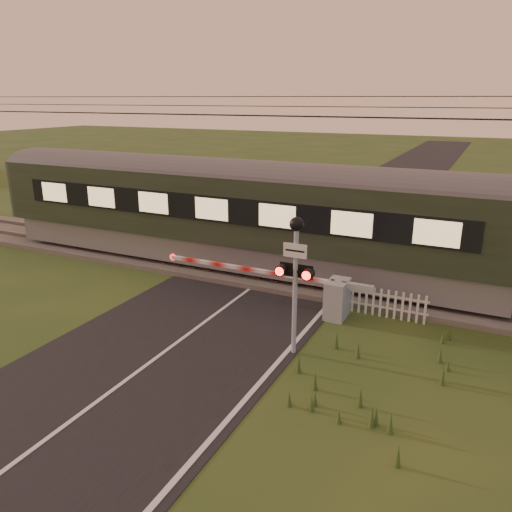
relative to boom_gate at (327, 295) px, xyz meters
The scene contains 7 objects.
ground 4.98m from the boom_gate, 126.35° to the right, with size 160.00×160.00×0.00m, color #27441A.
road 5.16m from the boom_gate, 124.65° to the right, with size 6.00×140.00×0.03m.
track_bed 3.90m from the boom_gate, 139.33° to the left, with size 140.00×3.40×0.39m.
overhead_wires 6.39m from the boom_gate, 139.33° to the left, with size 120.00×0.62×0.62m.
boom_gate is the anchor object (origin of this frame).
crossing_signal 3.07m from the boom_gate, 90.66° to the right, with size 0.88×0.36×3.47m.
picket_fence 1.75m from the boom_gate, 20.90° to the left, with size 2.27×0.07×0.85m.
Camera 1 is at (6.89, -8.93, 6.07)m, focal length 35.00 mm.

